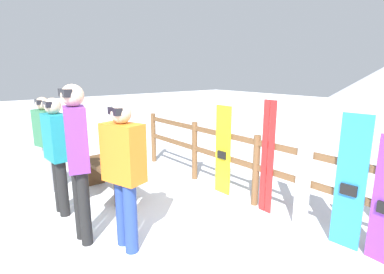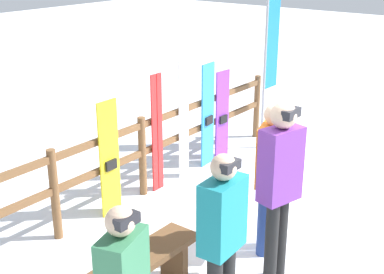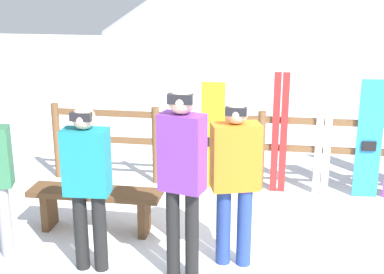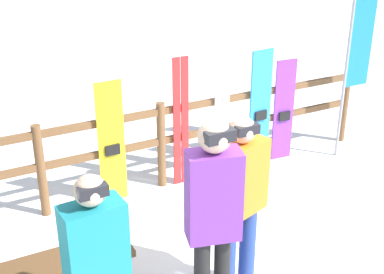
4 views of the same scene
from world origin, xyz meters
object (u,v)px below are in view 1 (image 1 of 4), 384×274
Objects in this scene: snowboard_yellow at (223,151)px; ski_pair_red at (268,158)px; person_purple at (77,152)px; snowboard_blue at (350,183)px; person_orange at (124,168)px; person_plaid_green at (46,137)px; ski_pair_white at (304,165)px; person_teal at (57,148)px; bench at (108,173)px.

snowboard_yellow is 0.91× the size of ski_pair_red.
person_purple is 1.15× the size of ski_pair_red.
snowboard_blue is (1.96, 0.00, 0.05)m from snowboard_yellow.
person_orange reaches higher than person_plaid_green.
person_plaid_green is at bearing -147.09° from ski_pair_white.
snowboard_blue is (2.86, 2.24, -0.18)m from person_teal.
person_teal reaches higher than bench.
person_teal is at bearing 178.96° from person_purple.
person_orange is 2.46m from snowboard_blue.
person_orange is at bearing -77.15° from snowboard_yellow.
person_teal is at bearing -141.89° from snowboard_blue.
ski_pair_red is (1.75, 2.25, -0.15)m from person_teal.
person_teal is (0.22, -0.78, 0.58)m from bench.
snowboard_blue is (3.08, 1.46, 0.40)m from bench.
ski_pair_white reaches higher than person_teal.
ski_pair_red is at bearing 69.14° from person_purple.
person_purple is at bearing -131.07° from snowboard_blue.
bench is 0.80× the size of person_purple.
snowboard_blue is (3.87, 2.14, -0.15)m from person_plaid_green.
person_teal is at bearing -127.98° from ski_pair_red.
person_purple is 1.20× the size of snowboard_blue.
ski_pair_red is (1.97, 1.46, 0.43)m from bench.
ski_pair_red is at bearing 180.00° from ski_pair_white.
person_orange is at bearing -102.20° from ski_pair_red.
person_purple is at bearing -110.86° from ski_pair_red.
person_orange is at bearing -16.79° from bench.
ski_pair_red is (0.86, 2.26, -0.30)m from person_purple.
person_plaid_green is 0.98× the size of ski_pair_red.
bench is at bearing 105.71° from person_teal.
bench is 1.87m from snowboard_yellow.
snowboard_blue is at bearing -0.18° from ski_pair_red.
person_teal is 0.89× the size of person_purple.
person_orange is at bearing 13.29° from person_teal.
snowboard_yellow is 1.96m from snowboard_blue.
snowboard_yellow is at bearing 52.52° from bench.
snowboard_yellow is at bearing -180.00° from snowboard_blue.
person_purple is at bearing -90.14° from snowboard_yellow.
person_orange is at bearing -128.32° from snowboard_blue.
ski_pair_white is at bearing 30.06° from bench.
person_purple is (-0.44, -0.33, 0.14)m from person_orange.
bench is 0.89× the size of person_orange.
snowboard_blue is at bearing 28.95° from person_plaid_green.
ski_pair_white is at bearing 0.00° from ski_pair_red.
ski_pair_white is (1.41, 2.26, -0.26)m from person_purple.
person_purple reaches higher than person_teal.
person_plaid_green reaches higher than bench.
person_teal is 0.97× the size of ski_pair_white.
person_plaid_green is (-2.34, -0.21, -0.04)m from person_orange.
ski_pair_red is 0.95× the size of ski_pair_white.
snowboard_blue is at bearing 25.32° from bench.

